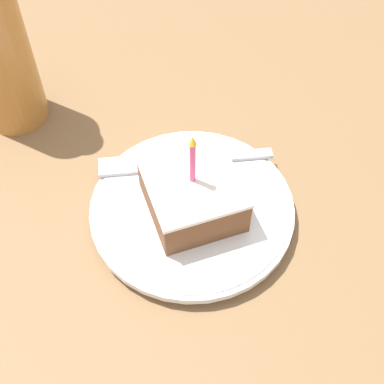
{
  "coord_description": "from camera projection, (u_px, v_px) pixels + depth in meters",
  "views": [
    {
      "loc": [
        -0.09,
        -0.29,
        0.48
      ],
      "look_at": [
        0.01,
        0.02,
        0.04
      ],
      "focal_mm": 50.0,
      "sensor_mm": 36.0,
      "label": 1
    }
  ],
  "objects": [
    {
      "name": "ground_plane",
      "position": [
        185.0,
        241.0,
        0.58
      ],
      "size": [
        2.4,
        2.4,
        0.04
      ],
      "color": "brown",
      "rests_on": "ground"
    },
    {
      "name": "plate",
      "position": [
        192.0,
        210.0,
        0.56
      ],
      "size": [
        0.21,
        0.21,
        0.02
      ],
      "color": "silver",
      "rests_on": "ground_plane"
    },
    {
      "name": "cake_slice",
      "position": [
        193.0,
        194.0,
        0.54
      ],
      "size": [
        0.09,
        0.1,
        0.11
      ],
      "color": "brown",
      "rests_on": "plate"
    },
    {
      "name": "fork",
      "position": [
        174.0,
        162.0,
        0.59
      ],
      "size": [
        0.19,
        0.06,
        0.0
      ],
      "color": "#B2B2B7",
      "rests_on": "plate"
    }
  ]
}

